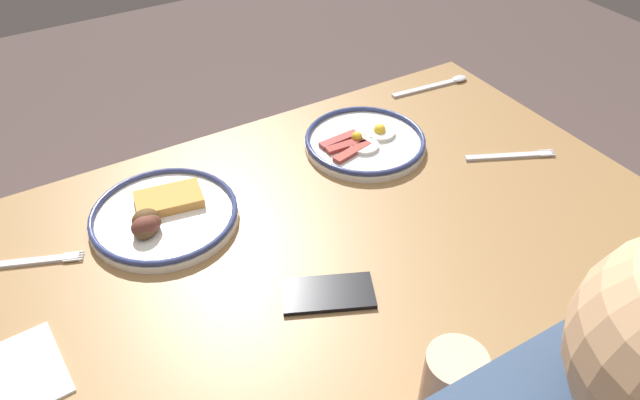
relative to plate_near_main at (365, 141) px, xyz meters
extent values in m
cube|color=#987144|center=(0.25, 0.18, -0.03)|extent=(1.31, 0.77, 0.03)
cylinder|color=brown|center=(-0.32, -0.12, -0.40)|extent=(0.06, 0.06, 0.72)
cylinder|color=brown|center=(0.82, -0.12, -0.40)|extent=(0.06, 0.06, 0.72)
cylinder|color=brown|center=(-0.32, 0.48, -0.40)|extent=(0.06, 0.06, 0.72)
cylinder|color=white|center=(0.00, 0.00, -0.01)|extent=(0.25, 0.25, 0.01)
torus|color=navy|center=(0.00, 0.00, 0.01)|extent=(0.25, 0.25, 0.01)
cylinder|color=white|center=(-0.04, -0.01, 0.01)|extent=(0.07, 0.07, 0.01)
sphere|color=yellow|center=(-0.04, -0.01, 0.01)|extent=(0.03, 0.03, 0.03)
cylinder|color=white|center=(0.01, 0.02, 0.01)|extent=(0.06, 0.06, 0.01)
sphere|color=yellow|center=(0.01, -0.01, 0.01)|extent=(0.02, 0.02, 0.02)
cube|color=#953532|center=(0.05, -0.03, 0.01)|extent=(0.09, 0.03, 0.01)
cube|color=maroon|center=(0.05, 0.00, 0.01)|extent=(0.09, 0.02, 0.01)
cube|color=#98362B|center=(0.05, 0.02, 0.01)|extent=(0.09, 0.04, 0.01)
cylinder|color=white|center=(0.44, 0.01, -0.01)|extent=(0.26, 0.26, 0.01)
torus|color=navy|center=(0.44, 0.01, 0.01)|extent=(0.26, 0.26, 0.01)
cube|color=gold|center=(0.42, -0.01, 0.01)|extent=(0.13, 0.09, 0.02)
ellipsoid|color=brown|center=(0.48, 0.05, 0.02)|extent=(0.05, 0.04, 0.04)
ellipsoid|color=brown|center=(0.48, 0.05, 0.01)|extent=(0.03, 0.03, 0.03)
ellipsoid|color=brown|center=(0.47, 0.04, 0.02)|extent=(0.04, 0.03, 0.03)
ellipsoid|color=brown|center=(0.47, 0.03, 0.02)|extent=(0.05, 0.04, 0.04)
ellipsoid|color=brown|center=(0.48, 0.05, 0.02)|extent=(0.04, 0.03, 0.03)
cube|color=black|center=(0.28, 0.31, -0.01)|extent=(0.16, 0.13, 0.01)
cube|color=white|center=(0.74, 0.22, -0.01)|extent=(0.16, 0.15, 0.00)
cube|color=silver|center=(-0.23, 0.18, -0.01)|extent=(0.17, 0.09, 0.01)
cube|color=silver|center=(-0.30, 0.22, -0.01)|extent=(0.03, 0.02, 0.00)
cube|color=silver|center=(-0.30, 0.22, -0.01)|extent=(0.03, 0.02, 0.00)
cube|color=silver|center=(-0.30, 0.21, -0.01)|extent=(0.03, 0.02, 0.00)
cube|color=silver|center=(-0.31, 0.21, -0.01)|extent=(0.03, 0.02, 0.00)
cube|color=silver|center=(0.67, 0.00, -0.01)|extent=(0.17, 0.08, 0.01)
cube|color=silver|center=(0.60, 0.03, -0.01)|extent=(0.03, 0.01, 0.00)
cube|color=silver|center=(0.60, 0.03, -0.01)|extent=(0.03, 0.01, 0.00)
cube|color=silver|center=(0.60, 0.02, -0.01)|extent=(0.03, 0.01, 0.00)
cube|color=silver|center=(0.60, 0.02, -0.01)|extent=(0.03, 0.01, 0.00)
cube|color=silver|center=(-0.27, -0.12, -0.01)|extent=(0.20, 0.03, 0.01)
ellipsoid|color=silver|center=(-0.36, -0.12, -0.01)|extent=(0.04, 0.03, 0.01)
camera|label=1|loc=(0.61, 0.85, 0.71)|focal=34.20mm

